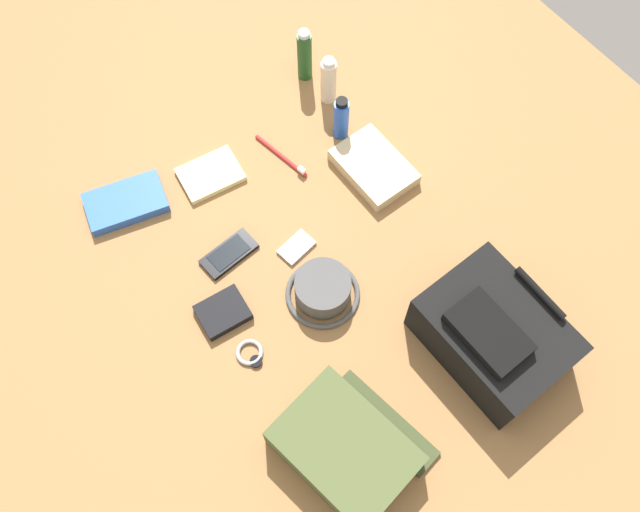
% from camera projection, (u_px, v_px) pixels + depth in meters
% --- Properties ---
extents(ground_plane, '(2.64, 2.02, 0.02)m').
position_uv_depth(ground_plane, '(320.00, 265.00, 1.66)').
color(ground_plane, olive).
rests_on(ground_plane, ground).
extents(backpack, '(0.32, 0.24, 0.17)m').
position_uv_depth(backpack, '(494.00, 334.00, 1.50)').
color(backpack, black).
rests_on(backpack, ground_plane).
extents(toiletry_pouch, '(0.30, 0.28, 0.09)m').
position_uv_depth(toiletry_pouch, '(346.00, 448.00, 1.43)').
color(toiletry_pouch, '#47512D').
rests_on(toiletry_pouch, ground_plane).
extents(bucket_hat, '(0.17, 0.17, 0.07)m').
position_uv_depth(bucket_hat, '(323.00, 290.00, 1.59)').
color(bucket_hat, '#4B4B4B').
rests_on(bucket_hat, ground_plane).
extents(shampoo_bottle, '(0.04, 0.04, 0.16)m').
position_uv_depth(shampoo_bottle, '(305.00, 55.00, 1.82)').
color(shampoo_bottle, '#19471E').
rests_on(shampoo_bottle, ground_plane).
extents(lotion_bottle, '(0.04, 0.04, 0.15)m').
position_uv_depth(lotion_bottle, '(329.00, 81.00, 1.79)').
color(lotion_bottle, beige).
rests_on(lotion_bottle, ground_plane).
extents(deodorant_spray, '(0.04, 0.04, 0.14)m').
position_uv_depth(deodorant_spray, '(341.00, 118.00, 1.75)').
color(deodorant_spray, blue).
rests_on(deodorant_spray, ground_plane).
extents(paperback_novel, '(0.16, 0.21, 0.03)m').
position_uv_depth(paperback_novel, '(126.00, 203.00, 1.71)').
color(paperback_novel, blue).
rests_on(paperback_novel, ground_plane).
extents(cell_phone, '(0.07, 0.14, 0.01)m').
position_uv_depth(cell_phone, '(229.00, 254.00, 1.66)').
color(cell_phone, black).
rests_on(cell_phone, ground_plane).
extents(media_player, '(0.06, 0.09, 0.01)m').
position_uv_depth(media_player, '(296.00, 248.00, 1.66)').
color(media_player, '#B7B7BC').
rests_on(media_player, ground_plane).
extents(wristwatch, '(0.07, 0.06, 0.01)m').
position_uv_depth(wristwatch, '(250.00, 354.00, 1.55)').
color(wristwatch, '#99999E').
rests_on(wristwatch, ground_plane).
extents(toothbrush, '(0.18, 0.04, 0.02)m').
position_uv_depth(toothbrush, '(284.00, 158.00, 1.77)').
color(toothbrush, red).
rests_on(toothbrush, ground_plane).
extents(wallet, '(0.10, 0.12, 0.02)m').
position_uv_depth(wallet, '(223.00, 312.00, 1.59)').
color(wallet, black).
rests_on(wallet, ground_plane).
extents(notepad, '(0.13, 0.16, 0.02)m').
position_uv_depth(notepad, '(210.00, 174.00, 1.75)').
color(notepad, beige).
rests_on(notepad, ground_plane).
extents(folded_towel, '(0.20, 0.14, 0.04)m').
position_uv_depth(folded_towel, '(374.00, 167.00, 1.74)').
color(folded_towel, '#C6B289').
rests_on(folded_towel, ground_plane).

